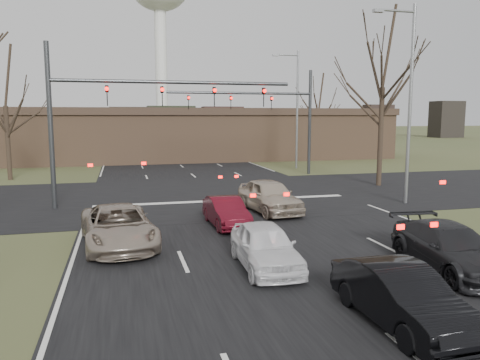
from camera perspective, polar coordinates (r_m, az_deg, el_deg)
The scene contains 17 objects.
ground at distance 13.05m, azimuth 10.65°, elevation -12.54°, with size 360.00×360.00×0.00m, color #404B28.
road_main at distance 71.40m, azimuth -10.05°, elevation 4.06°, with size 14.00×300.00×0.02m, color black.
road_cross at distance 26.97m, azimuth -2.85°, elevation -1.80°, with size 200.00×14.00×0.02m, color black.
building at distance 49.63m, azimuth -5.89°, elevation 5.62°, with size 42.40×10.40×5.30m.
mast_arm_near at distance 24.07m, azimuth -14.41°, elevation 8.90°, with size 12.12×0.24×8.00m.
mast_arm_far at distance 35.94m, azimuth 4.33°, elevation 8.59°, with size 11.12×0.24×8.00m.
streetlight_right_near at distance 25.35m, azimuth 19.74°, elevation 9.78°, with size 2.34×0.25×10.00m.
streetlight_right_far at distance 40.77m, azimuth 6.76°, elevation 9.26°, with size 2.34×0.25×10.00m.
tree_right_near at distance 31.87m, azimuth 17.17°, elevation 15.38°, with size 6.90×6.90×11.50m.
tree_left_far at distance 37.00m, azimuth -26.89°, elevation 11.37°, with size 5.70×5.70×9.50m.
tree_right_far at distance 50.38m, azimuth 9.61°, elevation 10.47°, with size 5.40×5.40×9.00m.
car_silver_suv at distance 16.85m, azimuth -14.62°, elevation -5.51°, with size 2.32×5.04×1.40m, color #AA9A89.
car_white_sedan at distance 14.06m, azimuth 3.10°, elevation -8.03°, with size 1.59×3.95×1.35m, color white.
car_black_hatch at distance 10.95m, azimuth 19.02°, elevation -13.23°, with size 1.39×3.98×1.31m, color black.
car_charcoal_sedan at distance 15.13m, azimuth 24.25°, elevation -7.57°, with size 1.89×4.66×1.35m, color black.
car_red_ahead at distance 19.26m, azimuth -1.69°, elevation -3.91°, with size 1.27×3.64×1.20m, color #4C0A15.
car_silver_ahead at distance 22.09m, azimuth 3.61°, elevation -1.93°, with size 1.84×4.58×1.56m, color beige.
Camera 1 is at (-5.24, -11.07, 4.50)m, focal length 35.00 mm.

